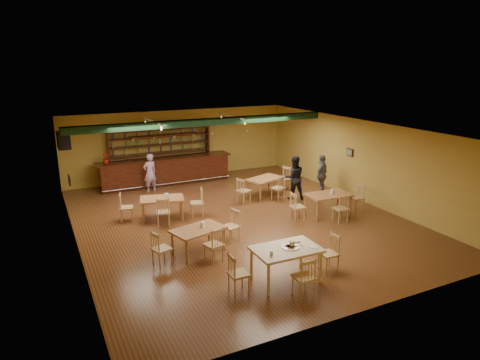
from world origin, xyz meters
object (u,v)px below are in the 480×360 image
dining_table_c (199,241)px  dining_table_d (328,204)px  patron_bar (150,173)px  dining_table_b (265,187)px  patron_right_a (294,178)px  near_table (286,264)px  dining_table_a (162,208)px  bar_counter (166,171)px

dining_table_c → dining_table_d: dining_table_d is taller
dining_table_d → patron_bar: bearing=134.3°
dining_table_b → patron_right_a: 1.23m
near_table → patron_right_a: (3.61, 5.24, 0.41)m
dining_table_d → patron_right_a: size_ratio=0.89×
dining_table_c → patron_bar: 6.17m
dining_table_c → patron_right_a: patron_right_a is taller
dining_table_c → patron_right_a: size_ratio=0.84×
dining_table_a → patron_right_a: size_ratio=0.85×
bar_counter → patron_bar: (-0.87, -0.83, 0.21)m
dining_table_a → near_table: near_table is taller
dining_table_a → near_table: bearing=-61.3°
dining_table_b → dining_table_d: dining_table_d is taller
dining_table_b → near_table: bearing=-134.0°
dining_table_a → patron_bar: (0.42, 3.13, 0.43)m
patron_bar → dining_table_c: bearing=70.8°
dining_table_c → near_table: bearing=-76.4°
dining_table_a → dining_table_d: dining_table_d is taller
dining_table_b → dining_table_c: (-4.11, -3.68, -0.01)m
near_table → patron_bar: bearing=97.7°
dining_table_d → patron_bar: size_ratio=0.95×
near_table → bar_counter: bearing=91.8°
dining_table_c → dining_table_d: 5.05m
bar_counter → dining_table_d: 7.21m
patron_bar → dining_table_b: bearing=130.6°
dining_table_c → patron_bar: patron_bar is taller
patron_bar → patron_right_a: 5.67m
bar_counter → dining_table_b: size_ratio=4.02×
bar_counter → patron_bar: size_ratio=3.67×
dining_table_b → patron_bar: size_ratio=0.91×
dining_table_b → dining_table_d: size_ratio=0.96×
near_table → dining_table_c: bearing=119.8°
dining_table_b → dining_table_c: dining_table_b is taller
dining_table_a → patron_bar: 3.19m
patron_right_a → dining_table_b: bearing=-29.0°
dining_table_c → dining_table_d: size_ratio=0.94×
dining_table_d → near_table: bearing=-136.1°
bar_counter → near_table: 9.34m
bar_counter → near_table: (0.14, -9.34, -0.15)m
dining_table_a → patron_bar: size_ratio=0.90×
patron_right_a → near_table: bearing=71.4°
bar_counter → patron_right_a: (3.75, -4.10, 0.26)m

